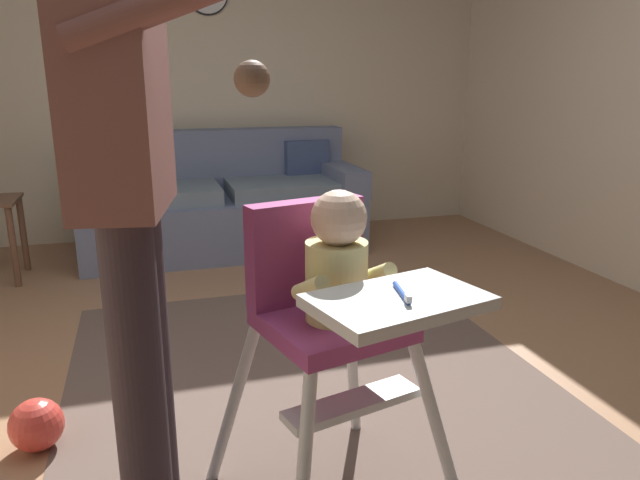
% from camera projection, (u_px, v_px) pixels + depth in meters
% --- Properties ---
extents(ground, '(6.13, 7.13, 0.10)m').
position_uv_depth(ground, '(299.00, 409.00, 2.42)').
color(ground, '#9D6F4E').
extents(wall_far, '(5.33, 0.06, 2.59)m').
position_uv_depth(wall_far, '(207.00, 70.00, 4.64)').
color(wall_far, beige).
rests_on(wall_far, ground).
extents(area_rug, '(1.99, 2.66, 0.01)m').
position_uv_depth(area_rug, '(325.00, 407.00, 2.33)').
color(area_rug, brown).
rests_on(area_rug, ground).
extents(couch, '(1.99, 0.86, 0.86)m').
position_uv_depth(couch, '(223.00, 205.00, 4.42)').
color(couch, slate).
rests_on(couch, ground).
extents(high_chair, '(0.73, 0.82, 0.97)m').
position_uv_depth(high_chair, '(333.00, 295.00, 1.65)').
color(high_chair, silver).
rests_on(high_chair, ground).
extents(adult_standing, '(0.51, 0.56, 1.73)m').
position_uv_depth(adult_standing, '(128.00, 185.00, 1.51)').
color(adult_standing, '#342930').
rests_on(adult_standing, ground).
extents(toy_ball, '(0.18, 0.18, 0.18)m').
position_uv_depth(toy_ball, '(37.00, 425.00, 2.06)').
color(toy_ball, '#D13D33').
rests_on(toy_ball, ground).
extents(toy_ball_second, '(0.15, 0.15, 0.15)m').
position_uv_depth(toy_ball_second, '(395.00, 297.00, 3.29)').
color(toy_ball_second, '#D13D33').
rests_on(toy_ball_second, ground).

